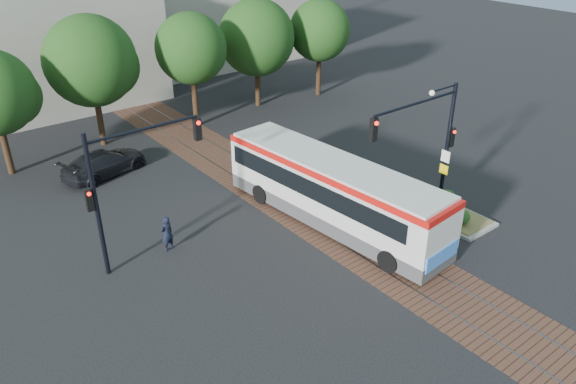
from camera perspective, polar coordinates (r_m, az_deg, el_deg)
name	(u,v)px	position (r m, az deg, el deg)	size (l,w,h in m)	color
ground	(350,236)	(25.06, 6.34, -4.46)	(120.00, 120.00, 0.00)	black
trackbed	(294,202)	(27.61, 0.59, -0.99)	(3.60, 40.00, 0.02)	brown
tree_row	(184,51)	(36.28, -10.56, 13.91)	(26.40, 5.60, 7.67)	#382314
warehouses	(85,37)	(46.93, -19.89, 14.60)	(40.00, 13.00, 8.00)	#ADA899
city_bus	(332,189)	(25.17, 4.51, 0.32)	(3.44, 11.73, 3.09)	#404042
traffic_island	(437,204)	(27.63, 14.90, -1.23)	(2.20, 5.20, 1.13)	gray
signal_pole_main	(432,134)	(25.36, 14.44, 5.76)	(5.49, 0.46, 6.00)	black
signal_pole_left	(122,179)	(22.13, -16.50, 1.32)	(4.99, 0.34, 6.00)	black
officer	(167,234)	(24.13, -12.19, -4.14)	(0.58, 0.38, 1.59)	black
parked_car	(104,163)	(31.62, -18.16, 2.84)	(1.92, 4.72, 1.37)	black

